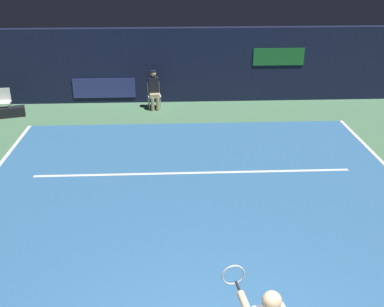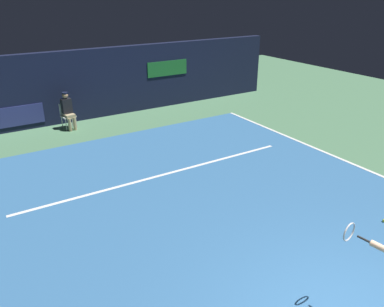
# 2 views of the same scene
# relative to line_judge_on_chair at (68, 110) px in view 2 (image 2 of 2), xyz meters

# --- Properties ---
(ground_plane) EXTENTS (31.69, 31.69, 0.00)m
(ground_plane) POSITION_rel_line_judge_on_chair_xyz_m (1.09, -6.92, -0.69)
(ground_plane) COLOR #4C7A56
(court_surface) EXTENTS (9.96, 10.73, 0.01)m
(court_surface) POSITION_rel_line_judge_on_chair_xyz_m (1.09, -6.92, -0.68)
(court_surface) COLOR #336699
(court_surface) RESTS_ON ground
(line_sideline_left) EXTENTS (0.10, 10.73, 0.01)m
(line_sideline_left) POSITION_rel_line_judge_on_chair_xyz_m (6.02, -6.92, -0.67)
(line_sideline_left) COLOR white
(line_sideline_left) RESTS_ON court_surface
(line_service) EXTENTS (7.77, 0.10, 0.01)m
(line_service) POSITION_rel_line_judge_on_chair_xyz_m (1.09, -5.04, -0.67)
(line_service) COLOR white
(line_service) RESTS_ON court_surface
(back_wall) EXTENTS (16.44, 0.33, 2.60)m
(back_wall) POSITION_rel_line_judge_on_chair_xyz_m (1.09, 0.85, 0.61)
(back_wall) COLOR #141933
(back_wall) RESTS_ON ground
(line_judge_on_chair) EXTENTS (0.49, 0.57, 1.32)m
(line_judge_on_chair) POSITION_rel_line_judge_on_chair_xyz_m (0.00, 0.00, 0.00)
(line_judge_on_chair) COLOR white
(line_judge_on_chair) RESTS_ON ground
(tennis_ball) EXTENTS (0.07, 0.07, 0.07)m
(tennis_ball) POSITION_rel_line_judge_on_chair_xyz_m (4.07, -9.54, -0.64)
(tennis_ball) COLOR #CCE033
(tennis_ball) RESTS_ON court_surface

